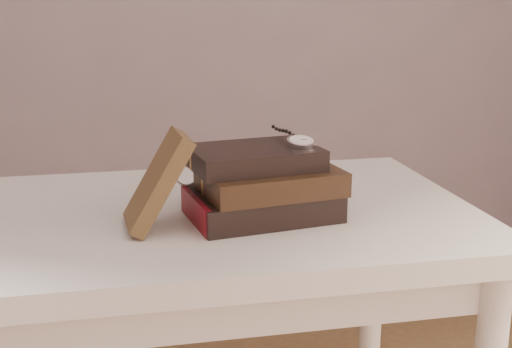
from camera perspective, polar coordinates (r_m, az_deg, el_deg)
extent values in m
cube|color=silver|center=(1.19, -5.73, -3.99)|extent=(1.00, 0.60, 0.04)
cube|color=white|center=(1.21, -5.66, -6.68)|extent=(0.88, 0.49, 0.08)
cylinder|color=white|center=(1.66, 9.61, -12.43)|extent=(0.05, 0.05, 0.71)
cube|color=black|center=(1.14, 0.49, -2.54)|extent=(0.26, 0.20, 0.04)
cube|color=#FAF0CD|center=(1.14, 0.63, -2.52)|extent=(0.25, 0.18, 0.03)
cube|color=gold|center=(1.13, -5.46, -2.79)|extent=(0.01, 0.01, 0.05)
cube|color=maroon|center=(1.11, -5.08, -3.15)|extent=(0.03, 0.15, 0.05)
cube|color=black|center=(1.12, 1.21, -0.54)|extent=(0.24, 0.19, 0.04)
cube|color=#FAF0CD|center=(1.13, 1.35, -0.53)|extent=(0.23, 0.17, 0.03)
cube|color=gold|center=(1.11, -4.43, -0.77)|extent=(0.01, 0.01, 0.04)
cube|color=black|center=(1.12, -0.15, 1.40)|extent=(0.23, 0.17, 0.03)
cube|color=#FAF0CD|center=(1.12, -0.01, 1.41)|extent=(0.22, 0.16, 0.03)
cube|color=gold|center=(1.11, -5.41, 1.21)|extent=(0.01, 0.01, 0.04)
cube|color=#3E2C18|center=(1.08, -8.25, -0.61)|extent=(0.11, 0.11, 0.16)
cylinder|color=silver|center=(1.12, 3.84, 2.63)|extent=(0.06, 0.06, 0.02)
cylinder|color=white|center=(1.12, 3.85, 2.86)|extent=(0.05, 0.05, 0.01)
torus|color=silver|center=(1.12, 3.85, 2.83)|extent=(0.05, 0.05, 0.01)
cylinder|color=silver|center=(1.15, 3.26, 2.92)|extent=(0.01, 0.01, 0.01)
cube|color=black|center=(1.13, 3.72, 2.96)|extent=(0.00, 0.01, 0.00)
cube|color=black|center=(1.12, 4.08, 2.92)|extent=(0.01, 0.00, 0.00)
sphere|color=black|center=(1.16, 3.16, 3.27)|extent=(0.01, 0.01, 0.01)
sphere|color=black|center=(1.17, 2.86, 3.48)|extent=(0.01, 0.01, 0.01)
sphere|color=black|center=(1.18, 2.57, 3.62)|extent=(0.01, 0.01, 0.01)
sphere|color=black|center=(1.19, 2.29, 3.67)|extent=(0.01, 0.01, 0.01)
sphere|color=black|center=(1.21, 2.01, 3.71)|extent=(0.01, 0.01, 0.01)
sphere|color=black|center=(1.22, 1.74, 3.82)|extent=(0.01, 0.01, 0.01)
sphere|color=black|center=(1.23, 1.47, 4.00)|extent=(0.01, 0.01, 0.01)
torus|color=silver|center=(1.16, -5.88, 0.11)|extent=(0.05, 0.02, 0.05)
torus|color=silver|center=(1.18, -3.45, 0.33)|extent=(0.05, 0.02, 0.05)
cylinder|color=silver|center=(1.17, -4.66, 0.36)|extent=(0.01, 0.01, 0.00)
cylinder|color=silver|center=(1.21, -7.52, 0.35)|extent=(0.02, 0.11, 0.03)
cylinder|color=silver|center=(1.23, -3.23, 0.74)|extent=(0.02, 0.11, 0.03)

